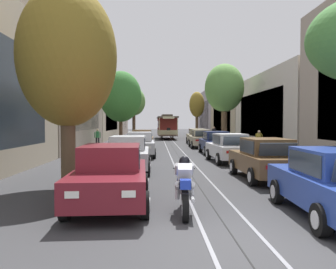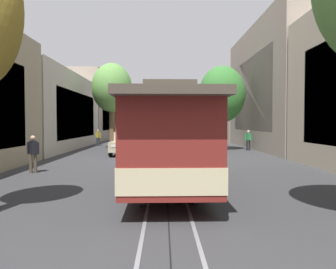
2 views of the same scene
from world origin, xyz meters
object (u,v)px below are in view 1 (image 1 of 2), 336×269
(parked_car_beige_sixth_right, at_px, (197,136))
(street_tree_kerb_right_mid, at_px, (197,105))
(street_tree_kerb_left_near, at_px, (67,57))
(street_tree_kerb_right_second, at_px, (224,89))
(parked_car_silver_mid_left, at_px, (140,144))
(parked_car_maroon_near_left, at_px, (111,175))
(street_tree_kerb_left_second, at_px, (121,97))
(cable_car_trolley, at_px, (167,127))
(motorcycle_with_rider, at_px, (185,187))
(pedestrian_on_left_pavement, at_px, (259,139))
(parked_car_silver_second_left, at_px, (128,154))
(pedestrian_on_right_pavement, at_px, (214,132))
(parked_car_beige_fifth_right, at_px, (201,138))
(parked_car_white_mid_right, at_px, (229,148))
(parked_car_blue_near_right, at_px, (335,183))
(parked_car_navy_fourth_right, at_px, (215,142))
(parked_car_brown_fourth_left, at_px, (142,139))
(street_tree_kerb_left_mid, at_px, (134,102))
(parked_car_brown_second_right, at_px, (265,159))
(pedestrian_crossing_far, at_px, (97,137))

(parked_car_beige_sixth_right, bearing_deg, street_tree_kerb_right_mid, 83.19)
(street_tree_kerb_left_near, relative_size, street_tree_kerb_right_second, 0.92)
(parked_car_silver_mid_left, bearing_deg, parked_car_maroon_near_left, -90.62)
(street_tree_kerb_right_second, bearing_deg, street_tree_kerb_left_second, 171.13)
(cable_car_trolley, relative_size, motorcycle_with_rider, 4.61)
(pedestrian_on_left_pavement, bearing_deg, parked_car_silver_second_left, -130.28)
(street_tree_kerb_left_second, xyz_separation_m, pedestrian_on_right_pavement, (10.56, 12.09, -3.59))
(parked_car_silver_second_left, relative_size, parked_car_beige_fifth_right, 1.00)
(parked_car_silver_second_left, relative_size, parked_car_beige_sixth_right, 1.00)
(parked_car_white_mid_right, relative_size, street_tree_kerb_right_mid, 0.66)
(parked_car_silver_mid_left, xyz_separation_m, street_tree_kerb_left_near, (-1.88, -10.49, 3.53))
(parked_car_blue_near_right, distance_m, street_tree_kerb_left_second, 24.90)
(parked_car_navy_fourth_right, bearing_deg, parked_car_silver_second_left, -122.36)
(parked_car_maroon_near_left, height_order, motorcycle_with_rider, parked_car_maroon_near_left)
(parked_car_brown_fourth_left, distance_m, street_tree_kerb_left_mid, 23.30)
(parked_car_silver_mid_left, distance_m, street_tree_kerb_left_mid, 29.46)
(parked_car_brown_second_right, height_order, street_tree_kerb_left_second, street_tree_kerb_left_second)
(parked_car_silver_mid_left, xyz_separation_m, pedestrian_on_left_pavement, (8.94, 4.00, 0.09))
(parked_car_white_mid_right, distance_m, pedestrian_on_left_pavement, 8.35)
(street_tree_kerb_left_mid, height_order, street_tree_kerb_right_second, street_tree_kerb_left_mid)
(motorcycle_with_rider, height_order, pedestrian_crossing_far, pedestrian_crossing_far)
(parked_car_brown_second_right, xyz_separation_m, parked_car_white_mid_right, (-0.15, 5.72, 0.00))
(street_tree_kerb_left_second, height_order, pedestrian_on_right_pavement, street_tree_kerb_left_second)
(parked_car_beige_sixth_right, bearing_deg, parked_car_beige_fifth_right, -92.43)
(parked_car_brown_fourth_left, relative_size, parked_car_white_mid_right, 0.99)
(street_tree_kerb_right_second, bearing_deg, parked_car_blue_near_right, -94.86)
(street_tree_kerb_right_second, distance_m, cable_car_trolley, 18.23)
(cable_car_trolley, height_order, pedestrian_on_right_pavement, cable_car_trolley)
(street_tree_kerb_left_near, height_order, street_tree_kerb_left_second, street_tree_kerb_left_second)
(pedestrian_crossing_far, bearing_deg, street_tree_kerb_left_second, -3.99)
(parked_car_navy_fourth_right, distance_m, cable_car_trolley, 23.52)
(parked_car_beige_fifth_right, relative_size, street_tree_kerb_left_near, 0.65)
(parked_car_blue_near_right, height_order, street_tree_kerb_right_second, street_tree_kerb_right_second)
(motorcycle_with_rider, bearing_deg, parked_car_navy_fourth_right, 77.48)
(parked_car_brown_second_right, relative_size, street_tree_kerb_left_mid, 0.59)
(parked_car_brown_second_right, bearing_deg, street_tree_kerb_left_second, 111.91)
(street_tree_kerb_left_mid, height_order, cable_car_trolley, street_tree_kerb_left_mid)
(parked_car_beige_sixth_right, bearing_deg, street_tree_kerb_left_near, -106.89)
(street_tree_kerb_left_mid, bearing_deg, parked_car_navy_fourth_right, -74.77)
(cable_car_trolley, bearing_deg, parked_car_beige_sixth_right, -77.53)
(pedestrian_on_right_pavement, bearing_deg, street_tree_kerb_left_second, -131.14)
(parked_car_white_mid_right, xyz_separation_m, cable_car_trolley, (-2.55, 28.45, 0.86))
(parked_car_silver_mid_left, bearing_deg, cable_car_trolley, 84.30)
(parked_car_navy_fourth_right, xyz_separation_m, street_tree_kerb_left_near, (-7.07, -12.20, 3.53))
(street_tree_kerb_left_second, bearing_deg, street_tree_kerb_right_mid, 64.15)
(parked_car_brown_fourth_left, distance_m, parked_car_beige_fifth_right, 5.34)
(street_tree_kerb_left_mid, xyz_separation_m, pedestrian_on_left_pavement, (11.20, -25.04, -4.37))
(parked_car_navy_fourth_right, xyz_separation_m, pedestrian_crossing_far, (-9.47, 7.60, 0.12))
(parked_car_maroon_near_left, relative_size, pedestrian_on_right_pavement, 2.65)
(motorcycle_with_rider, relative_size, pedestrian_on_left_pavement, 1.26)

